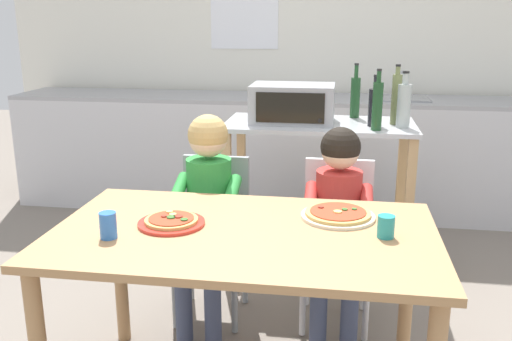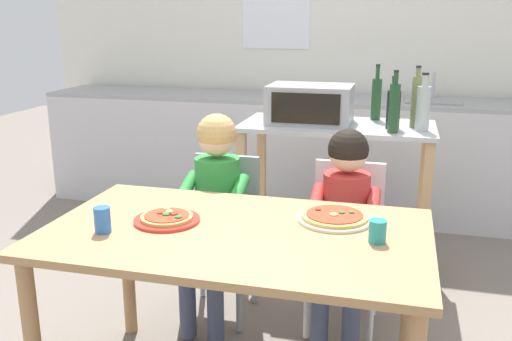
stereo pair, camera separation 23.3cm
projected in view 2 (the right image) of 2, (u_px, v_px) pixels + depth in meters
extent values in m
plane|color=slate|center=(291.00, 280.00, 3.32)|extent=(11.08, 11.08, 0.00)
cube|color=white|center=(335.00, 37.00, 4.56)|extent=(5.01, 0.12, 2.70)
cube|color=silver|center=(324.00, 157.00, 4.42)|extent=(4.51, 0.60, 0.88)
cube|color=#9E9EA3|center=(326.00, 100.00, 4.30)|extent=(4.51, 0.60, 0.03)
cube|color=gray|center=(433.00, 102.00, 4.11)|extent=(0.40, 0.33, 0.02)
cylinder|color=#B7BABF|center=(433.00, 86.00, 4.19)|extent=(0.02, 0.02, 0.20)
cube|color=#B7BABF|center=(337.00, 126.00, 3.21)|extent=(1.09, 0.55, 0.02)
cube|color=tan|center=(334.00, 221.00, 3.36)|extent=(1.01, 0.50, 0.02)
cube|color=tan|center=(242.00, 207.00, 3.23)|extent=(0.05, 0.05, 0.89)
cube|color=tan|center=(424.00, 223.00, 2.99)|extent=(0.05, 0.05, 0.89)
cube|color=tan|center=(262.00, 184.00, 3.67)|extent=(0.05, 0.05, 0.89)
cube|color=tan|center=(422.00, 197.00, 3.42)|extent=(0.05, 0.05, 0.89)
cube|color=#999BA0|center=(310.00, 104.00, 3.20)|extent=(0.47, 0.33, 0.22)
cube|color=black|center=(305.00, 109.00, 3.05)|extent=(0.38, 0.01, 0.17)
cylinder|color=black|center=(335.00, 122.00, 3.02)|extent=(0.02, 0.01, 0.02)
cylinder|color=#1E4723|center=(376.00, 99.00, 3.31)|extent=(0.06, 0.06, 0.24)
cylinder|color=#1E4723|center=(378.00, 73.00, 3.27)|extent=(0.02, 0.02, 0.07)
cylinder|color=black|center=(378.00, 65.00, 3.26)|extent=(0.03, 0.03, 0.01)
cylinder|color=#ADB7B2|center=(423.00, 109.00, 2.99)|extent=(0.07, 0.07, 0.24)
cylinder|color=#ADB7B2|center=(425.00, 81.00, 2.95)|extent=(0.03, 0.03, 0.06)
cylinder|color=black|center=(426.00, 74.00, 2.94)|extent=(0.04, 0.04, 0.01)
cylinder|color=black|center=(393.00, 110.00, 3.04)|extent=(0.07, 0.07, 0.21)
cylinder|color=black|center=(395.00, 85.00, 3.01)|extent=(0.03, 0.03, 0.07)
cylinder|color=black|center=(395.00, 77.00, 3.00)|extent=(0.03, 0.03, 0.01)
cylinder|color=#1E4723|center=(394.00, 108.00, 2.93)|extent=(0.06, 0.06, 0.26)
cylinder|color=#1E4723|center=(396.00, 78.00, 2.89)|extent=(0.02, 0.02, 0.06)
cylinder|color=black|center=(396.00, 71.00, 2.88)|extent=(0.03, 0.03, 0.01)
cylinder|color=olive|center=(416.00, 102.00, 3.07)|extent=(0.05, 0.05, 0.28)
cylinder|color=olive|center=(418.00, 72.00, 3.03)|extent=(0.03, 0.03, 0.04)
cylinder|color=black|center=(419.00, 67.00, 3.02)|extent=(0.03, 0.03, 0.01)
cube|color=#AD7F51|center=(236.00, 234.00, 2.09)|extent=(1.43, 0.84, 0.03)
cylinder|color=#AD7F51|center=(127.00, 265.00, 2.69)|extent=(0.06, 0.06, 0.71)
cylinder|color=#AD7F51|center=(409.00, 299.00, 2.37)|extent=(0.06, 0.06, 0.71)
cube|color=gray|center=(219.00, 235.00, 2.83)|extent=(0.36, 0.36, 0.04)
cube|color=gray|center=(228.00, 190.00, 2.93)|extent=(0.34, 0.03, 0.38)
cylinder|color=gray|center=(239.00, 292.00, 2.71)|extent=(0.03, 0.03, 0.42)
cylinder|color=gray|center=(181.00, 285.00, 2.78)|extent=(0.03, 0.03, 0.42)
cylinder|color=gray|center=(255.00, 266.00, 2.99)|extent=(0.03, 0.03, 0.42)
cylinder|color=gray|center=(202.00, 260.00, 3.06)|extent=(0.03, 0.03, 0.42)
cube|color=silver|center=(344.00, 246.00, 2.70)|extent=(0.36, 0.36, 0.04)
cube|color=silver|center=(349.00, 198.00, 2.80)|extent=(0.34, 0.03, 0.38)
cylinder|color=silver|center=(371.00, 306.00, 2.58)|extent=(0.03, 0.03, 0.42)
cylinder|color=silver|center=(307.00, 298.00, 2.66)|extent=(0.03, 0.03, 0.42)
cylinder|color=silver|center=(375.00, 277.00, 2.86)|extent=(0.03, 0.03, 0.42)
cylinder|color=silver|center=(317.00, 271.00, 2.94)|extent=(0.03, 0.03, 0.42)
cube|color=#424C6B|center=(223.00, 240.00, 2.67)|extent=(0.10, 0.30, 0.10)
cylinder|color=#424C6B|center=(215.00, 298.00, 2.61)|extent=(0.08, 0.08, 0.44)
cube|color=#424C6B|center=(196.00, 237.00, 2.70)|extent=(0.10, 0.30, 0.10)
cylinder|color=#424C6B|center=(187.00, 294.00, 2.65)|extent=(0.08, 0.08, 0.44)
cylinder|color=green|center=(237.00, 194.00, 2.63)|extent=(0.06, 0.26, 0.15)
cylinder|color=green|center=(185.00, 190.00, 2.70)|extent=(0.06, 0.26, 0.15)
cylinder|color=green|center=(218.00, 193.00, 2.77)|extent=(0.22, 0.22, 0.36)
sphere|color=beige|center=(217.00, 137.00, 2.69)|extent=(0.19, 0.19, 0.19)
sphere|color=tan|center=(217.00, 134.00, 2.69)|extent=(0.19, 0.19, 0.19)
cube|color=#424C6B|center=(357.00, 251.00, 2.54)|extent=(0.10, 0.30, 0.10)
cylinder|color=#424C6B|center=(351.00, 312.00, 2.48)|extent=(0.08, 0.08, 0.44)
cube|color=#424C6B|center=(326.00, 248.00, 2.58)|extent=(0.10, 0.30, 0.10)
cylinder|color=#424C6B|center=(320.00, 308.00, 2.52)|extent=(0.08, 0.08, 0.44)
cylinder|color=#BC332D|center=(373.00, 209.00, 2.51)|extent=(0.06, 0.26, 0.15)
cylinder|color=#BC332D|center=(315.00, 204.00, 2.58)|extent=(0.06, 0.26, 0.15)
cylinder|color=#BC332D|center=(346.00, 206.00, 2.65)|extent=(0.22, 0.22, 0.32)
sphere|color=beige|center=(348.00, 153.00, 2.58)|extent=(0.18, 0.18, 0.18)
sphere|color=black|center=(348.00, 149.00, 2.57)|extent=(0.19, 0.19, 0.19)
cylinder|color=red|center=(167.00, 220.00, 2.17)|extent=(0.26, 0.26, 0.01)
cylinder|color=tan|center=(167.00, 217.00, 2.17)|extent=(0.20, 0.20, 0.01)
cylinder|color=#B23D23|center=(167.00, 215.00, 2.17)|extent=(0.17, 0.17, 0.00)
cylinder|color=maroon|center=(160.00, 213.00, 2.18)|extent=(0.02, 0.02, 0.01)
cylinder|color=#DBC666|center=(167.00, 209.00, 2.23)|extent=(0.03, 0.03, 0.01)
cylinder|color=#386628|center=(178.00, 217.00, 2.13)|extent=(0.03, 0.03, 0.01)
cylinder|color=#386628|center=(167.00, 214.00, 2.17)|extent=(0.03, 0.03, 0.01)
cylinder|color=#DBC666|center=(169.00, 211.00, 2.20)|extent=(0.03, 0.03, 0.01)
cylinder|color=maroon|center=(174.00, 214.00, 2.17)|extent=(0.03, 0.03, 0.01)
cylinder|color=beige|center=(334.00, 219.00, 2.18)|extent=(0.29, 0.29, 0.01)
cylinder|color=tan|center=(335.00, 216.00, 2.18)|extent=(0.26, 0.26, 0.01)
cylinder|color=#B23D23|center=(335.00, 214.00, 2.18)|extent=(0.22, 0.22, 0.00)
cylinder|color=#386628|center=(342.00, 212.00, 2.18)|extent=(0.02, 0.02, 0.01)
cylinder|color=#DBC666|center=(334.00, 215.00, 2.16)|extent=(0.03, 0.03, 0.01)
cylinder|color=maroon|center=(318.00, 209.00, 2.22)|extent=(0.02, 0.02, 0.01)
cylinder|color=#386628|center=(352.00, 212.00, 2.19)|extent=(0.02, 0.02, 0.01)
cylinder|color=teal|center=(378.00, 231.00, 1.96)|extent=(0.06, 0.06, 0.08)
cylinder|color=blue|center=(102.00, 220.00, 2.05)|extent=(0.06, 0.06, 0.10)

